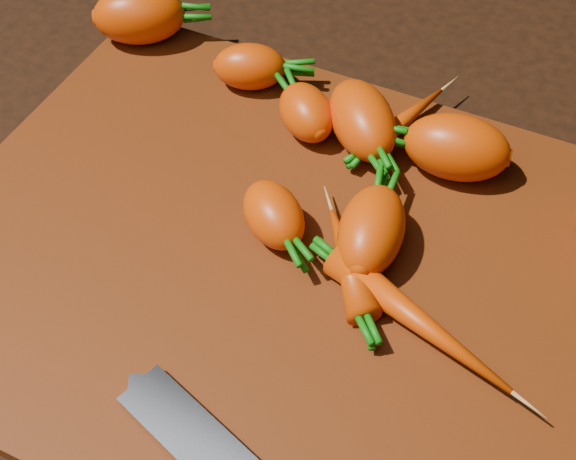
% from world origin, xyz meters
% --- Properties ---
extents(ground, '(2.00, 2.00, 0.01)m').
position_xyz_m(ground, '(0.00, 0.00, -0.01)').
color(ground, black).
extents(cutting_board, '(0.50, 0.40, 0.01)m').
position_xyz_m(cutting_board, '(0.00, 0.00, 0.01)').
color(cutting_board, '#6B280A').
rests_on(cutting_board, ground).
extents(carrot_0, '(0.09, 0.08, 0.05)m').
position_xyz_m(carrot_0, '(-0.22, 0.17, 0.04)').
color(carrot_0, '#C43600').
rests_on(carrot_0, cutting_board).
extents(carrot_1, '(0.07, 0.07, 0.04)m').
position_xyz_m(carrot_1, '(-0.04, 0.12, 0.03)').
color(carrot_1, '#C43600').
rests_on(carrot_1, cutting_board).
extents(carrot_2, '(0.09, 0.09, 0.05)m').
position_xyz_m(carrot_2, '(0.01, 0.13, 0.04)').
color(carrot_2, '#C43600').
rests_on(carrot_2, cutting_board).
extents(carrot_3, '(0.06, 0.08, 0.05)m').
position_xyz_m(carrot_3, '(0.05, 0.03, 0.03)').
color(carrot_3, '#C43600').
rests_on(carrot_3, cutting_board).
extents(carrot_4, '(0.09, 0.06, 0.05)m').
position_xyz_m(carrot_4, '(0.08, 0.13, 0.04)').
color(carrot_4, '#C43600').
rests_on(carrot_4, cutting_board).
extents(carrot_5, '(0.07, 0.06, 0.04)m').
position_xyz_m(carrot_5, '(-0.10, 0.15, 0.03)').
color(carrot_5, '#C43600').
rests_on(carrot_5, cutting_board).
extents(carrot_7, '(0.05, 0.10, 0.02)m').
position_xyz_m(carrot_7, '(0.03, 0.16, 0.02)').
color(carrot_7, '#C43600').
rests_on(carrot_7, cutting_board).
extents(carrot_8, '(0.14, 0.07, 0.03)m').
position_xyz_m(carrot_8, '(0.11, -0.02, 0.02)').
color(carrot_8, '#C43600').
rests_on(carrot_8, cutting_board).
extents(carrot_9, '(0.07, 0.09, 0.02)m').
position_xyz_m(carrot_9, '(0.05, 0.01, 0.02)').
color(carrot_9, '#C43600').
rests_on(carrot_9, cutting_board).
extents(carrot_11, '(0.07, 0.07, 0.04)m').
position_xyz_m(carrot_11, '(-0.01, 0.02, 0.03)').
color(carrot_11, '#C43600').
rests_on(carrot_11, cutting_board).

